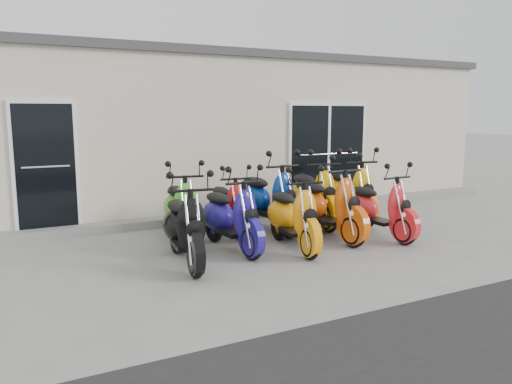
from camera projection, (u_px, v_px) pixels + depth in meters
ground at (273, 242)px, 8.16m from camera, size 80.00×80.00×0.00m
building at (172, 133)px, 12.48m from camera, size 14.00×6.00×3.20m
roof_cap at (170, 64)px, 12.21m from camera, size 14.20×6.20×0.16m
front_step at (223, 215)px, 9.92m from camera, size 14.00×0.40×0.15m
door_left at (45, 163)px, 8.42m from camera, size 1.07×0.08×2.22m
door_right at (328, 151)px, 11.05m from camera, size 2.02×0.08×2.22m
scooter_front_black at (184, 216)px, 6.87m from camera, size 0.89×1.92×1.37m
scooter_front_blue at (230, 207)px, 7.59m from camera, size 0.80×1.89×1.36m
scooter_front_orange_a at (293, 206)px, 7.67m from camera, size 0.91×1.90×1.35m
scooter_front_orange_b at (326, 195)px, 8.30m from camera, size 0.86×2.04×1.47m
scooter_front_red at (378, 199)px, 8.41m from camera, size 0.75×1.82×1.32m
scooter_back_green at (181, 199)px, 8.25m from camera, size 0.94×1.94×1.37m
scooter_back_red at (228, 198)px, 8.74m from camera, size 0.73×1.72×1.24m
scooter_back_blue at (268, 190)px, 8.90m from camera, size 0.85×2.05×1.49m
scooter_back_yellow at (313, 186)px, 9.35m from camera, size 1.03×2.08×1.47m
scooter_back_extra at (349, 183)px, 9.73m from camera, size 1.03×2.08×1.47m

